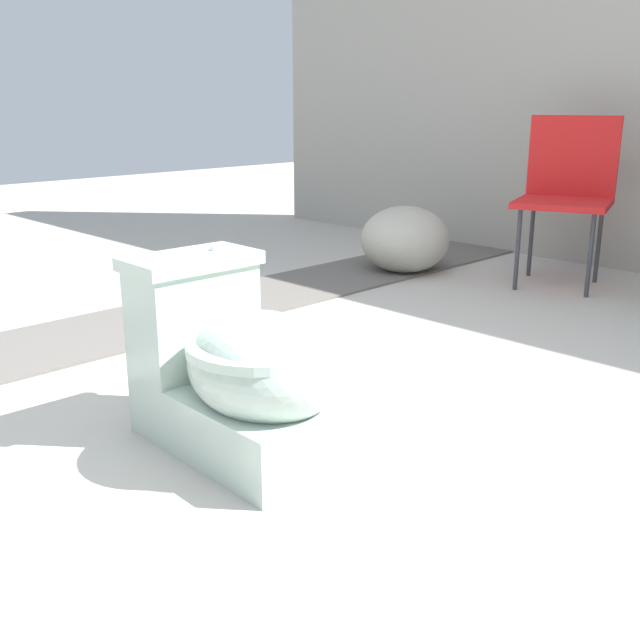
# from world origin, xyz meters

# --- Properties ---
(ground_plane) EXTENTS (14.00, 14.00, 0.00)m
(ground_plane) POSITION_xyz_m (0.00, 0.00, 0.00)
(ground_plane) COLOR #B7B2A8
(gravel_strip) EXTENTS (0.56, 8.00, 0.01)m
(gravel_strip) POSITION_xyz_m (-1.29, 0.50, 0.01)
(gravel_strip) COLOR #605B56
(gravel_strip) RESTS_ON ground
(toilet) EXTENTS (0.64, 0.40, 0.52)m
(toilet) POSITION_xyz_m (-0.09, -0.06, 0.22)
(toilet) COLOR #B2C6B7
(toilet) RESTS_ON ground
(folding_chair_left) EXTENTS (0.56, 0.56, 0.83)m
(folding_chair_left) POSITION_xyz_m (-0.43, 2.33, 0.51)
(folding_chair_left) COLOR red
(folding_chair_left) RESTS_ON ground
(boulder_near) EXTENTS (0.67, 0.67, 0.36)m
(boulder_near) POSITION_xyz_m (-1.15, 1.93, 0.18)
(boulder_near) COLOR #ADA899
(boulder_near) RESTS_ON ground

